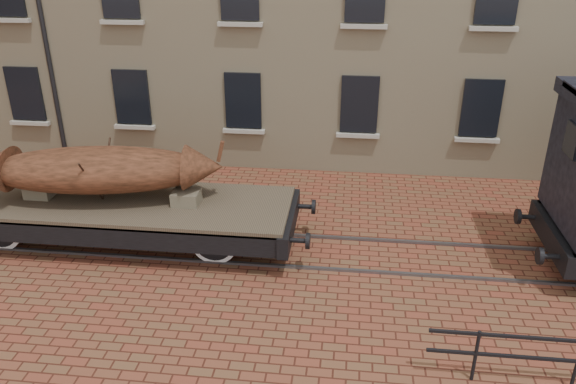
# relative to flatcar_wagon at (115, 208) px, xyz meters

# --- Properties ---
(ground) EXTENTS (90.00, 90.00, 0.00)m
(ground) POSITION_rel_flatcar_wagon_xyz_m (4.70, -0.00, -0.89)
(ground) COLOR brown
(rail_track) EXTENTS (30.00, 1.52, 0.06)m
(rail_track) POSITION_rel_flatcar_wagon_xyz_m (4.70, -0.00, -0.86)
(rail_track) COLOR #59595E
(rail_track) RESTS_ON ground
(flatcar_wagon) EXTENTS (9.44, 2.56, 1.43)m
(flatcar_wagon) POSITION_rel_flatcar_wagon_xyz_m (0.00, 0.00, 0.00)
(flatcar_wagon) COLOR brown
(flatcar_wagon) RESTS_ON ground
(iron_boat) EXTENTS (5.83, 2.30, 1.43)m
(iron_boat) POSITION_rel_flatcar_wagon_xyz_m (-0.26, 0.00, 0.98)
(iron_boat) COLOR brown
(iron_boat) RESTS_ON flatcar_wagon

